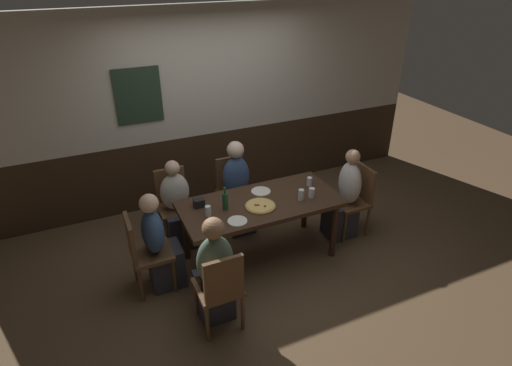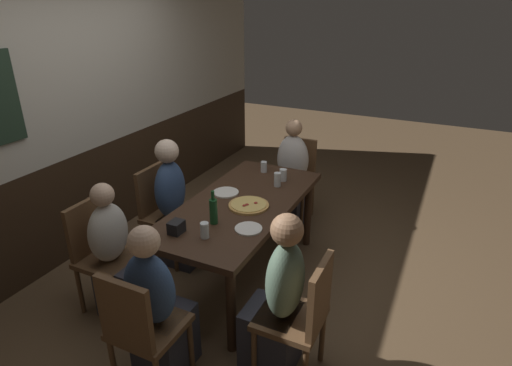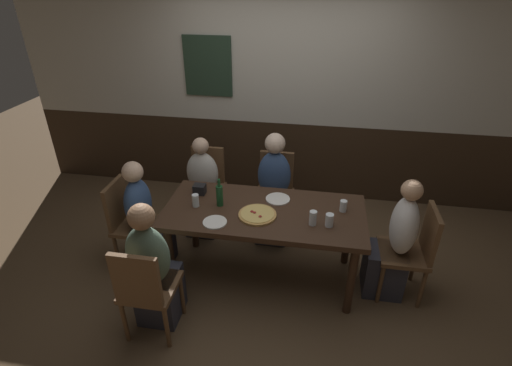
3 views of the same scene
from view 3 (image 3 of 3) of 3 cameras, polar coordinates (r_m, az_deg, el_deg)
name	(u,v)px [view 3 (image 3 of 3)]	position (r m, az deg, el deg)	size (l,w,h in m)	color
ground_plane	(263,275)	(3.82, 1.07, -13.37)	(12.00, 12.00, 0.00)	brown
wall_back	(285,93)	(4.63, 4.33, 13.06)	(6.40, 0.13, 2.60)	#332316
dining_table	(264,218)	(3.41, 1.17, -5.22)	(1.75, 0.81, 0.74)	#382316
chair_left_far	(207,182)	(4.32, -7.31, 0.10)	(0.40, 0.40, 0.88)	brown
chair_left_near	(145,287)	(3.09, -16.02, -14.61)	(0.40, 0.40, 0.88)	brown
chair_head_west	(130,219)	(3.87, -18.17, -5.10)	(0.40, 0.40, 0.88)	brown
chair_mid_far	(275,188)	(4.18, 2.84, -0.76)	(0.40, 0.40, 0.88)	brown
chair_head_east	(413,248)	(3.59, 22.21, -8.89)	(0.40, 0.40, 0.88)	brown
person_left_far	(203,194)	(4.21, -7.89, -1.58)	(0.34, 0.37, 1.07)	#2D2D38
person_left_near	(154,274)	(3.20, -14.81, -12.81)	(0.34, 0.37, 1.15)	#2D2D38
person_head_west	(146,224)	(3.82, -15.89, -5.80)	(0.37, 0.34, 1.11)	#2D2D38
person_mid_far	(273,195)	(4.04, 2.55, -1.84)	(0.34, 0.37, 1.17)	#2D2D38
person_head_east	(393,248)	(3.56, 19.58, -9.03)	(0.37, 0.34, 1.14)	#2D2D38
pizza	(257,214)	(3.28, 0.21, -4.68)	(0.32, 0.32, 0.03)	tan
beer_glass_tall	(196,201)	(3.43, -8.91, -2.66)	(0.06, 0.06, 0.11)	silver
tumbler_water	(329,221)	(3.20, 10.77, -5.53)	(0.07, 0.07, 0.11)	silver
pint_glass_pale	(343,207)	(3.41, 12.75, -3.42)	(0.06, 0.06, 0.10)	silver
tumbler_short	(313,219)	(3.19, 8.39, -5.27)	(0.06, 0.06, 0.13)	silver
beer_bottle_green	(220,195)	(3.39, -5.40, -1.79)	(0.06, 0.06, 0.26)	#194723
plate_white_large	(278,199)	(3.51, 3.24, -2.38)	(0.22, 0.22, 0.01)	white
plate_white_small	(215,222)	(3.22, -6.10, -5.78)	(0.20, 0.20, 0.01)	white
condiment_caddy	(200,189)	(3.62, -8.34, -0.92)	(0.11, 0.09, 0.09)	black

